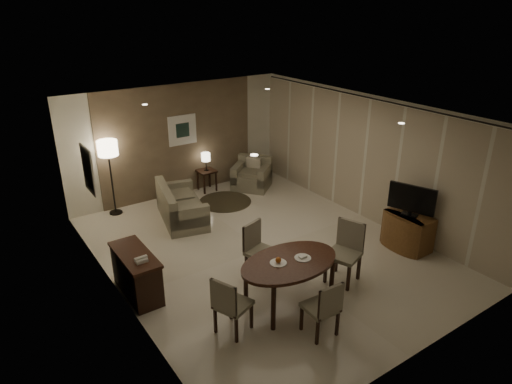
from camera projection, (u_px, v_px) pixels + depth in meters
room_shell at (250, 179)px, 8.62m from camera, size 5.50×7.00×2.70m
taupe_accent at (179, 141)px, 10.96m from camera, size 3.96×0.03×2.70m
curtain_wall at (365, 160)px, 9.72m from camera, size 0.08×6.70×2.58m
curtain_rod at (371, 98)px, 9.21m from camera, size 0.03×6.80×0.03m
art_back_frame at (182, 130)px, 10.89m from camera, size 0.72×0.03×0.72m
art_back_canvas at (183, 130)px, 10.88m from camera, size 0.34×0.01×0.34m
art_left_frame at (88, 170)px, 7.61m from camera, size 0.03×0.60×0.80m
art_left_canvas at (89, 170)px, 7.62m from camera, size 0.01×0.46×0.64m
downlight_nl at (254, 155)px, 5.70m from camera, size 0.10×0.10×0.01m
downlight_nr at (401, 123)px, 7.16m from camera, size 0.10×0.10×0.01m
downlight_fl at (145, 105)px, 8.43m from camera, size 0.10×0.10×0.01m
downlight_fr at (267, 89)px, 9.89m from camera, size 0.10×0.10×0.01m
console_desk at (137, 274)px, 7.40m from camera, size 0.48×1.20×0.75m
telephone at (141, 259)px, 7.00m from camera, size 0.20×0.14×0.09m
tv_cabinet at (408, 231)px, 8.81m from camera, size 0.48×0.90×0.70m
flat_tv at (412, 200)px, 8.54m from camera, size 0.36×0.85×0.60m
dining_table at (289, 283)px, 7.14m from camera, size 1.66×1.04×0.78m
chair_near at (320, 306)px, 6.48m from camera, size 0.46×0.46×0.91m
chair_far at (262, 252)px, 7.80m from camera, size 0.60×0.60×0.98m
chair_left at (233, 304)px, 6.52m from camera, size 0.59×0.59×0.94m
chair_right at (343, 254)px, 7.67m from camera, size 0.66×0.66×1.05m
plate_a at (278, 263)px, 6.93m from camera, size 0.26×0.26×0.02m
plate_b at (303, 258)px, 7.06m from camera, size 0.26×0.26×0.02m
fruit_apple at (278, 260)px, 6.91m from camera, size 0.09×0.09×0.09m
napkin at (303, 257)px, 7.05m from camera, size 0.12×0.08×0.03m
round_rug at (225, 201)px, 10.94m from camera, size 1.26×1.26×0.01m
sofa at (182, 203)px, 9.92m from camera, size 1.81×1.19×0.78m
armchair at (252, 174)px, 11.61m from camera, size 1.20×1.20×0.78m
side_table at (207, 180)px, 11.50m from camera, size 0.42×0.42×0.54m
table_lamp at (206, 161)px, 11.30m from camera, size 0.22×0.22×0.50m
floor_lamp at (111, 178)px, 10.03m from camera, size 0.43×0.43×1.71m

